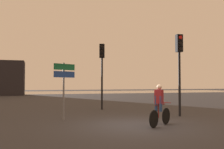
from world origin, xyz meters
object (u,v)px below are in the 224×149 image
object	(u,v)px
traffic_light_center	(102,64)
cyclist	(159,105)
direction_sign_post	(64,80)
traffic_light_near_right	(179,59)

from	to	relation	value
traffic_light_center	cyclist	world-z (taller)	traffic_light_center
cyclist	traffic_light_center	bearing A→B (deg)	149.05
traffic_light_center	direction_sign_post	xyz separation A→B (m)	(-2.84, -4.05, -1.15)
traffic_light_center	traffic_light_near_right	bearing A→B (deg)	143.46
direction_sign_post	traffic_light_near_right	bearing A→B (deg)	149.54
direction_sign_post	cyclist	world-z (taller)	direction_sign_post
direction_sign_post	cyclist	distance (m)	4.43
traffic_light_center	traffic_light_near_right	world-z (taller)	traffic_light_center
traffic_light_near_right	cyclist	distance (m)	3.96
traffic_light_center	traffic_light_near_right	size ratio (longest dim) A/B	1.01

